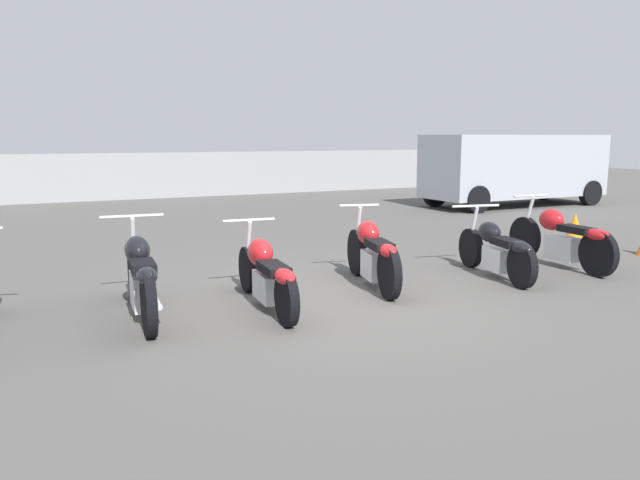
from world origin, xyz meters
name	(u,v)px	position (x,y,z in m)	size (l,w,h in m)	color
ground_plane	(342,302)	(0.00, 0.00, 0.00)	(60.00, 60.00, 0.00)	#514F4C
fence_back	(134,176)	(0.00, 13.55, 0.71)	(40.00, 0.04, 1.43)	gray
motorcycle_slot_1	(141,277)	(-2.23, 0.40, 0.45)	(0.71, 2.17, 1.03)	black
motorcycle_slot_2	(266,274)	(-0.89, 0.15, 0.40)	(0.65, 2.13, 0.93)	black
motorcycle_slot_3	(373,254)	(0.71, 0.50, 0.43)	(0.71, 1.99, 1.01)	black
motorcycle_slot_4	(497,250)	(2.51, 0.19, 0.39)	(0.76, 1.92, 0.94)	black
motorcycle_slot_5	(562,238)	(3.86, 0.32, 0.43)	(0.65, 2.19, 1.02)	black
parked_van	(515,166)	(9.22, 6.97, 1.11)	(5.30, 1.98, 1.97)	#999EA8
traffic_cone_near	(575,226)	(6.09, 2.04, 0.25)	(0.35, 0.35, 0.51)	orange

